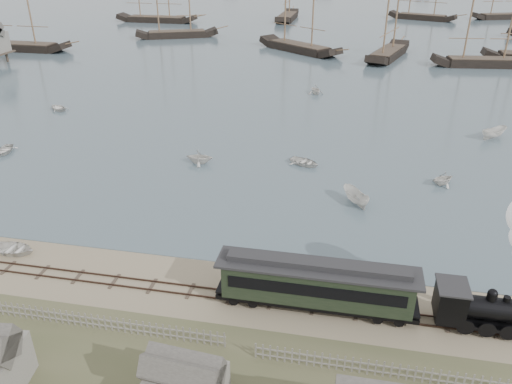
# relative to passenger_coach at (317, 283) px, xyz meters

# --- Properties ---
(ground) EXTENTS (600.00, 600.00, 0.00)m
(ground) POSITION_rel_passenger_coach_xyz_m (-8.16, 2.00, -2.12)
(ground) COLOR tan
(ground) RESTS_ON ground
(harbor_water) EXTENTS (600.00, 336.00, 0.06)m
(harbor_water) POSITION_rel_passenger_coach_xyz_m (-8.16, 172.00, -2.09)
(harbor_water) COLOR #445661
(harbor_water) RESTS_ON ground
(rail_track) EXTENTS (120.00, 1.80, 0.16)m
(rail_track) POSITION_rel_passenger_coach_xyz_m (-8.16, 0.00, -2.08)
(rail_track) COLOR #37251E
(rail_track) RESTS_ON ground
(picket_fence_west) EXTENTS (19.00, 0.10, 1.20)m
(picket_fence_west) POSITION_rel_passenger_coach_xyz_m (-14.66, -5.00, -2.12)
(picket_fence_west) COLOR slate
(picket_fence_west) RESTS_ON ground
(picket_fence_east) EXTENTS (15.00, 0.10, 1.20)m
(picket_fence_east) POSITION_rel_passenger_coach_xyz_m (4.34, -5.50, -2.12)
(picket_fence_east) COLOR slate
(picket_fence_east) RESTS_ON ground
(passenger_coach) EXTENTS (13.82, 2.67, 3.36)m
(passenger_coach) POSITION_rel_passenger_coach_xyz_m (0.00, 0.00, 0.00)
(passenger_coach) COLOR black
(passenger_coach) RESTS_ON ground
(beached_dinghy) EXTENTS (2.79, 3.85, 0.79)m
(beached_dinghy) POSITION_rel_passenger_coach_xyz_m (-25.06, 2.01, -1.73)
(beached_dinghy) COLOR silver
(beached_dinghy) RESTS_ON ground
(rowboat_0) EXTENTS (3.97, 3.25, 0.72)m
(rowboat_0) POSITION_rel_passenger_coach_xyz_m (-39.51, 21.17, -1.70)
(rowboat_0) COLOR silver
(rowboat_0) RESTS_ON harbor_water
(rowboat_1) EXTENTS (2.84, 3.24, 1.63)m
(rowboat_1) POSITION_rel_passenger_coach_xyz_m (-15.34, 22.69, -1.25)
(rowboat_1) COLOR silver
(rowboat_1) RESTS_ON harbor_water
(rowboat_2) EXTENTS (3.85, 3.31, 1.44)m
(rowboat_2) POSITION_rel_passenger_coach_xyz_m (2.44, 16.09, -1.34)
(rowboat_2) COLOR silver
(rowboat_2) RESTS_ON harbor_water
(rowboat_3) EXTENTS (3.93, 4.38, 0.75)m
(rowboat_3) POSITION_rel_passenger_coach_xyz_m (-3.43, 24.56, -1.69)
(rowboat_3) COLOR silver
(rowboat_3) RESTS_ON harbor_water
(rowboat_4) EXTENTS (3.50, 3.58, 1.43)m
(rowboat_4) POSITION_rel_passenger_coach_xyz_m (11.38, 22.26, -1.35)
(rowboat_4) COLOR silver
(rowboat_4) RESTS_ON harbor_water
(rowboat_5) EXTENTS (3.54, 4.07, 1.53)m
(rowboat_5) POSITION_rel_passenger_coach_xyz_m (19.66, 37.85, -1.30)
(rowboat_5) COLOR silver
(rowboat_5) RESTS_ON harbor_water
(rowboat_6) EXTENTS (3.90, 4.18, 0.70)m
(rowboat_6) POSITION_rel_passenger_coach_xyz_m (-42.45, 38.10, -1.71)
(rowboat_6) COLOR silver
(rowboat_6) RESTS_ON harbor_water
(rowboat_7) EXTENTS (3.85, 3.70, 1.56)m
(rowboat_7) POSITION_rel_passenger_coach_xyz_m (-4.82, 54.34, -1.28)
(rowboat_7) COLOR silver
(rowboat_7) RESTS_ON harbor_water
(schooner_0) EXTENTS (23.94, 5.88, 20.00)m
(schooner_0) POSITION_rel_passenger_coach_xyz_m (-75.73, 78.17, 7.94)
(schooner_0) COLOR black
(schooner_0) RESTS_ON harbor_water
(schooner_2) EXTENTS (21.26, 18.45, 20.00)m
(schooner_2) POSITION_rel_passenger_coach_xyz_m (-11.86, 89.62, 7.94)
(schooner_2) COLOR black
(schooner_2) RESTS_ON harbor_water
(schooner_3) EXTENTS (11.07, 22.01, 20.00)m
(schooner_3) POSITION_rel_passenger_coach_xyz_m (8.13, 86.56, 7.94)
(schooner_3) COLOR black
(schooner_3) RESTS_ON harbor_water
(schooner_10) EXTENTS (21.22, 7.17, 20.00)m
(schooner_10) POSITION_rel_passenger_coach_xyz_m (27.05, 81.51, 7.94)
(schooner_10) COLOR black
(schooner_10) RESTS_ON harbor_water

